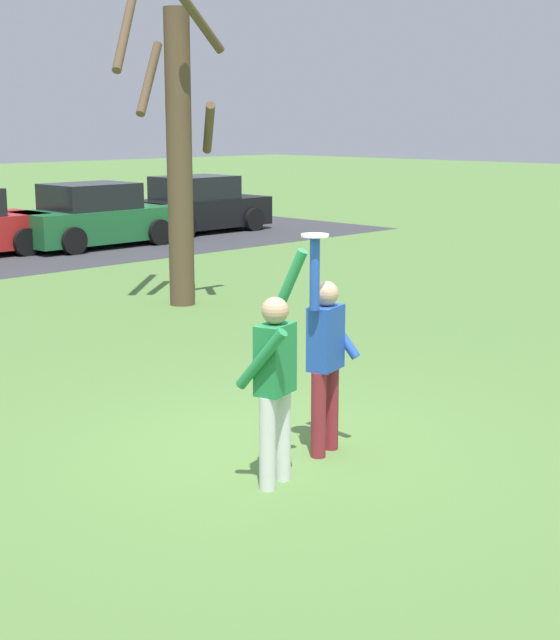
# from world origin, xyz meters

# --- Properties ---
(ground_plane) EXTENTS (120.00, 120.00, 0.00)m
(ground_plane) POSITION_xyz_m (0.00, 0.00, 0.00)
(ground_plane) COLOR #567F3D
(person_catcher) EXTENTS (0.57, 0.48, 2.08)m
(person_catcher) POSITION_xyz_m (0.26, -0.40, 0.98)
(person_catcher) COLOR maroon
(person_catcher) RESTS_ON ground_plane
(person_defender) EXTENTS (0.61, 0.53, 2.04)m
(person_defender) POSITION_xyz_m (-0.63, -0.63, 0.98)
(person_defender) COLOR silver
(person_defender) RESTS_ON ground_plane
(frisbee_disc) EXTENTS (0.25, 0.25, 0.02)m
(frisbee_disc) POSITION_xyz_m (0.04, -0.45, 2.09)
(frisbee_disc) COLOR white
(frisbee_disc) RESTS_ON person_catcher
(parked_car_green) EXTENTS (4.11, 2.05, 1.59)m
(parked_car_green) POSITION_xyz_m (7.42, 13.85, 0.73)
(parked_car_green) COLOR #1E6633
(parked_car_green) RESTS_ON ground_plane
(parked_car_black) EXTENTS (4.11, 2.05, 1.59)m
(parked_car_black) POSITION_xyz_m (11.34, 14.46, 0.73)
(parked_car_black) COLOR black
(parked_car_black) RESTS_ON ground_plane
(bare_tree_tall) EXTENTS (2.00, 2.00, 5.64)m
(bare_tree_tall) POSITION_xyz_m (4.02, 6.33, 2.68)
(bare_tree_tall) COLOR brown
(bare_tree_tall) RESTS_ON ground_plane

